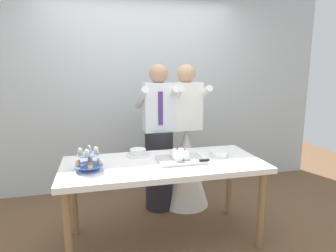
# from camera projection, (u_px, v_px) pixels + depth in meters

# --- Properties ---
(ground_plane) EXTENTS (8.00, 8.00, 0.00)m
(ground_plane) POSITION_uv_depth(u_px,v_px,m) (164.00, 240.00, 2.73)
(ground_plane) COLOR brown
(rear_wall) EXTENTS (5.20, 0.10, 2.90)m
(rear_wall) POSITION_uv_depth(u_px,v_px,m) (139.00, 81.00, 3.81)
(rear_wall) COLOR silver
(rear_wall) RESTS_ON ground_plane
(dessert_table) EXTENTS (1.80, 0.80, 0.78)m
(dessert_table) POSITION_uv_depth(u_px,v_px,m) (164.00, 170.00, 2.60)
(dessert_table) COLOR white
(dessert_table) RESTS_ON ground_plane
(cupcake_stand) EXTENTS (0.23, 0.23, 0.21)m
(cupcake_stand) POSITION_uv_depth(u_px,v_px,m) (89.00, 161.00, 2.35)
(cupcake_stand) COLOR #4C66B2
(cupcake_stand) RESTS_ON dessert_table
(main_cake_tray) EXTENTS (0.44, 0.31, 0.13)m
(main_cake_tray) POSITION_uv_depth(u_px,v_px,m) (180.00, 157.00, 2.61)
(main_cake_tray) COLOR silver
(main_cake_tray) RESTS_ON dessert_table
(plate_stack) EXTENTS (0.19, 0.18, 0.05)m
(plate_stack) POSITION_uv_depth(u_px,v_px,m) (219.00, 153.00, 2.76)
(plate_stack) COLOR white
(plate_stack) RESTS_ON dessert_table
(round_cake) EXTENTS (0.24, 0.24, 0.06)m
(round_cake) POSITION_uv_depth(u_px,v_px,m) (138.00, 153.00, 2.79)
(round_cake) COLOR white
(round_cake) RESTS_ON dessert_table
(person_groom) EXTENTS (0.47, 0.50, 1.66)m
(person_groom) POSITION_uv_depth(u_px,v_px,m) (159.00, 146.00, 3.25)
(person_groom) COLOR #232328
(person_groom) RESTS_ON ground_plane
(person_bride) EXTENTS (0.56, 0.56, 1.66)m
(person_bride) POSITION_uv_depth(u_px,v_px,m) (185.00, 157.00, 3.38)
(person_bride) COLOR white
(person_bride) RESTS_ON ground_plane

